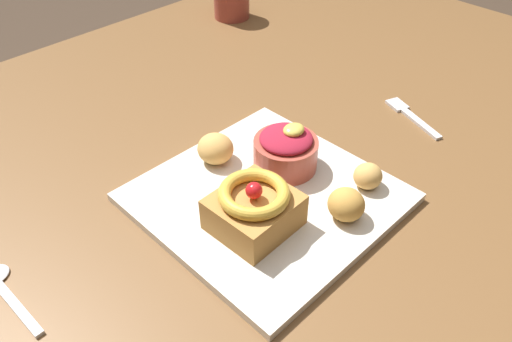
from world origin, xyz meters
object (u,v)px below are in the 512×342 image
Objects in this scene: spoon at (2,290)px; fritter_front at (368,176)px; berry_ramekin at (287,149)px; fritter_back at (215,149)px; front_plate at (267,197)px; fork at (410,115)px; fritter_middle at (346,204)px; cake_slice at (254,208)px.

fritter_front is at bearing -115.95° from spoon.
fritter_front is 0.31× the size of spoon.
berry_ramekin is 1.71× the size of fritter_back.
fork is (0.31, -0.03, -0.00)m from front_plate.
front_plate is 2.37× the size of spoon.
fritter_front is 0.46m from spoon.
cake_slice is at bearing 142.77° from fritter_middle.
fritter_front is 0.21m from fritter_back.
cake_slice is 0.37m from fork.
berry_ramekin is 1.90× the size of fritter_middle.
fritter_front is 0.22m from fork.
front_plate is 0.32m from fork.
front_plate is at bearing -160.56° from berry_ramekin.
berry_ramekin is 0.12m from fritter_front.
fritter_middle is at bearing -68.45° from front_plate.
front_plate is 0.11m from fritter_back.
spoon is at bearing 155.87° from fritter_front.
cake_slice reaches higher than berry_ramekin.
front_plate is 0.14m from fritter_front.
fritter_front is (0.16, -0.05, -0.01)m from cake_slice.
berry_ramekin is 0.71× the size of spoon.
spoon is (-0.38, 0.08, -0.04)m from berry_ramekin.
berry_ramekin is 2.28× the size of fritter_front.
front_plate is at bearing -90.25° from fritter_back.
spoon is at bearing 167.66° from berry_ramekin.
spoon is (-0.32, 0.11, -0.00)m from front_plate.
berry_ramekin is 0.73× the size of fork.
fritter_front is at bearing -60.09° from fritter_back.
fork is at bearing 15.78° from fritter_front.
cake_slice is 2.54× the size of fritter_front.
fritter_front is at bearing -67.79° from berry_ramekin.
cake_slice reaches higher than fritter_middle.
cake_slice is 0.12m from fritter_middle.
front_plate is at bearing -110.29° from spoon.
front_plate is 5.74× the size of fritter_back.
fritter_middle is 0.20m from fritter_back.
berry_ramekin is 0.26m from fork.
front_plate reaches higher than fork.
fritter_middle is 0.41m from spoon.
fritter_middle is 0.38× the size of fork.
fritter_middle is (0.09, -0.07, -0.01)m from cake_slice.
fritter_middle is at bearing 125.41° from fork.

